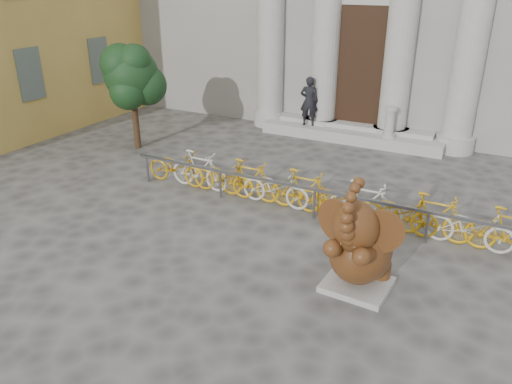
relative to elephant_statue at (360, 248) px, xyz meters
The scene contains 7 objects.
ground 3.09m from the elephant_statue, 156.84° to the right, with size 80.00×80.00×0.00m, color #474442.
entrance_steps 8.70m from the elephant_statue, 108.40° to the left, with size 6.00×1.20×0.36m, color #A8A59E.
elephant_statue is the anchor object (origin of this frame).
bike_rack 3.02m from the elephant_statue, 124.49° to the left, with size 9.82×0.53×1.00m.
tree 9.60m from the elephant_statue, 153.08° to the left, with size 1.87×1.70×3.24m.
pedestrian 9.09m from the elephant_statue, 117.62° to the left, with size 0.60×0.39×1.64m, color black.
balustrade_post 8.06m from the elephant_statue, 100.35° to the left, with size 0.39×0.39×0.96m.
Camera 1 is at (4.59, -6.17, 5.09)m, focal length 35.00 mm.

